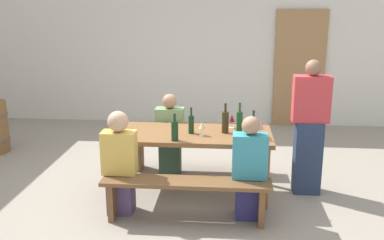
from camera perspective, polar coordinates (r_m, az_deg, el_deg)
ground_plane at (r=5.39m, az=-0.00°, el=-9.29°), size 24.00×24.00×0.00m
back_wall at (r=8.25m, az=2.01°, el=10.64°), size 14.00×0.20×3.20m
wooden_door at (r=8.26m, az=13.66°, el=6.39°), size 0.90×0.06×2.10m
tasting_table at (r=5.15m, az=-0.00°, el=-2.50°), size 1.84×0.83×0.75m
bench_near at (r=4.60m, az=-0.77°, el=-8.96°), size 1.74×0.30×0.45m
bench_far at (r=5.93m, az=0.59°, el=-3.39°), size 1.74×0.30×0.45m
wine_bottle_0 at (r=4.94m, az=7.88°, el=-0.98°), size 0.07×0.07×0.31m
wine_bottle_1 at (r=5.10m, az=4.30°, el=-0.21°), size 0.08×0.08×0.35m
wine_bottle_2 at (r=5.15m, az=6.13°, el=-0.15°), size 0.07×0.07×0.34m
wine_bottle_3 at (r=5.07m, az=-0.11°, el=-0.50°), size 0.06×0.06×0.30m
wine_bottle_4 at (r=4.80m, az=-2.24°, el=-1.33°), size 0.08×0.08×0.30m
wine_glass_0 at (r=4.98m, az=8.81°, el=-0.73°), size 0.08×0.08×0.18m
wine_glass_1 at (r=4.98m, az=1.30°, el=-0.74°), size 0.08×0.08×0.16m
wine_glass_2 at (r=5.30m, az=5.15°, el=0.19°), size 0.07×0.07×0.17m
seated_guest_near_0 at (r=4.78m, az=-9.28°, el=-5.65°), size 0.36×0.24×1.13m
seated_guest_near_1 at (r=4.65m, az=7.39°, el=-6.49°), size 0.36×0.24×1.10m
seated_guest_far_0 at (r=5.77m, az=-2.85°, el=-2.23°), size 0.36×0.24×1.08m
standing_host at (r=5.33m, az=14.85°, el=-1.34°), size 0.42×0.24×1.59m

